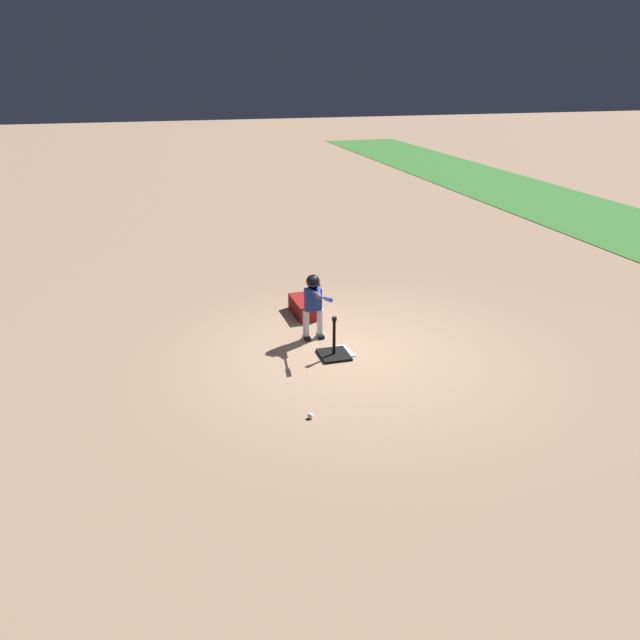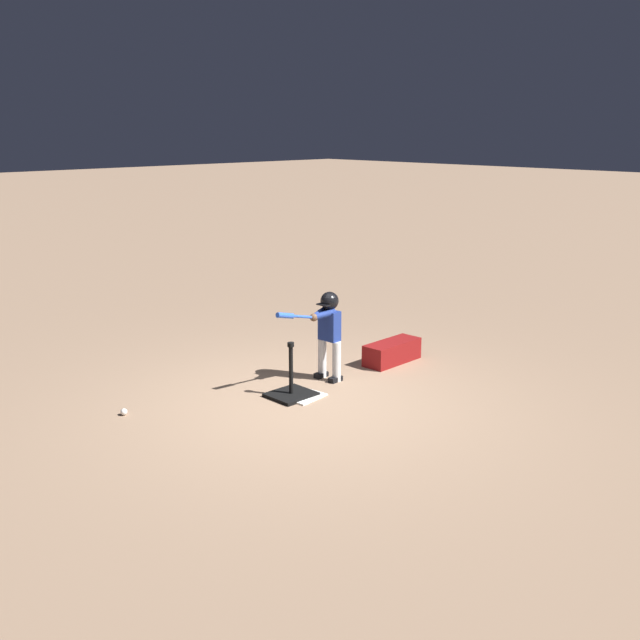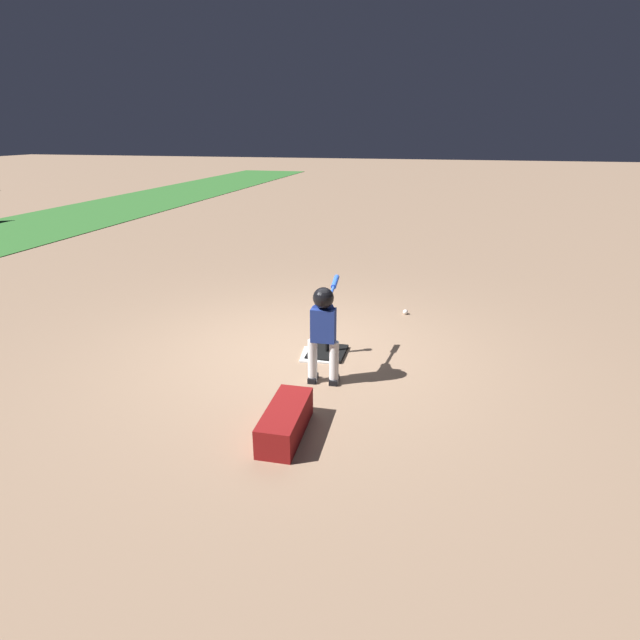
# 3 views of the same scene
# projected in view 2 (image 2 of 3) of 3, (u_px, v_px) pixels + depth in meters

# --- Properties ---
(ground_plane) EXTENTS (90.00, 90.00, 0.00)m
(ground_plane) POSITION_uv_depth(u_px,v_px,m) (311.00, 404.00, 8.33)
(ground_plane) COLOR #93755B
(home_plate) EXTENTS (0.49, 0.49, 0.02)m
(home_plate) POSITION_uv_depth(u_px,v_px,m) (301.00, 396.00, 8.56)
(home_plate) COLOR white
(home_plate) RESTS_ON ground_plane
(batting_tee) EXTENTS (0.50, 0.45, 0.64)m
(batting_tee) POSITION_uv_depth(u_px,v_px,m) (291.00, 390.00, 8.55)
(batting_tee) COLOR black
(batting_tee) RESTS_ON ground_plane
(batter_child) EXTENTS (0.98, 0.34, 1.09)m
(batter_child) POSITION_uv_depth(u_px,v_px,m) (327.00, 325.00, 8.96)
(batter_child) COLOR silver
(batter_child) RESTS_ON ground_plane
(baseball) EXTENTS (0.07, 0.07, 0.07)m
(baseball) POSITION_uv_depth(u_px,v_px,m) (124.00, 412.00, 8.00)
(baseball) COLOR white
(baseball) RESTS_ON ground_plane
(equipment_bag) EXTENTS (0.85, 0.34, 0.28)m
(equipment_bag) POSITION_uv_depth(u_px,v_px,m) (392.00, 352.00, 9.77)
(equipment_bag) COLOR maroon
(equipment_bag) RESTS_ON ground_plane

